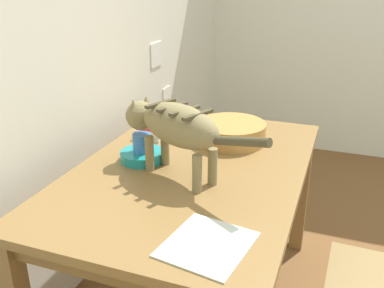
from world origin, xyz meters
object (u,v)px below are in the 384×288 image
(coffee_mug, at_px, (142,142))
(magazine, at_px, (207,244))
(saucer_bowl, at_px, (142,156))
(cat, at_px, (174,126))
(book_stack, at_px, (155,129))
(dining_table, at_px, (192,184))
(wicker_basket, at_px, (231,132))

(coffee_mug, distance_m, magazine, 0.67)
(saucer_bowl, bearing_deg, magazine, -136.90)
(cat, height_order, book_stack, cat)
(dining_table, distance_m, saucer_bowl, 0.25)
(dining_table, xyz_separation_m, wicker_basket, (0.32, -0.08, 0.13))
(magazine, bearing_deg, cat, 43.01)
(coffee_mug, xyz_separation_m, book_stack, (0.29, 0.08, -0.05))
(dining_table, distance_m, magazine, 0.56)
(saucer_bowl, xyz_separation_m, coffee_mug, (0.00, 0.00, 0.06))
(cat, xyz_separation_m, book_stack, (0.38, 0.26, -0.18))
(saucer_bowl, xyz_separation_m, magazine, (-0.49, -0.46, -0.02))
(coffee_mug, bearing_deg, magazine, -137.12)
(coffee_mug, bearing_deg, dining_table, -87.09)
(dining_table, xyz_separation_m, book_stack, (0.28, 0.30, 0.12))
(cat, distance_m, coffee_mug, 0.24)
(saucer_bowl, xyz_separation_m, book_stack, (0.29, 0.08, 0.01))
(book_stack, relative_size, wicker_basket, 0.62)
(magazine, distance_m, wicker_basket, 0.84)
(coffee_mug, bearing_deg, book_stack, 14.80)
(dining_table, distance_m, book_stack, 0.42)
(cat, xyz_separation_m, magazine, (-0.41, -0.27, -0.20))
(book_stack, bearing_deg, dining_table, -133.12)
(book_stack, height_order, wicker_basket, wicker_basket)
(magazine, bearing_deg, dining_table, 34.17)
(cat, distance_m, book_stack, 0.49)
(dining_table, bearing_deg, magazine, -154.95)
(cat, bearing_deg, saucer_bowl, 90.00)
(cat, height_order, magazine, cat)
(cat, relative_size, coffee_mug, 5.55)
(dining_table, distance_m, cat, 0.31)
(saucer_bowl, bearing_deg, wicker_basket, -41.60)
(dining_table, relative_size, magazine, 5.26)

